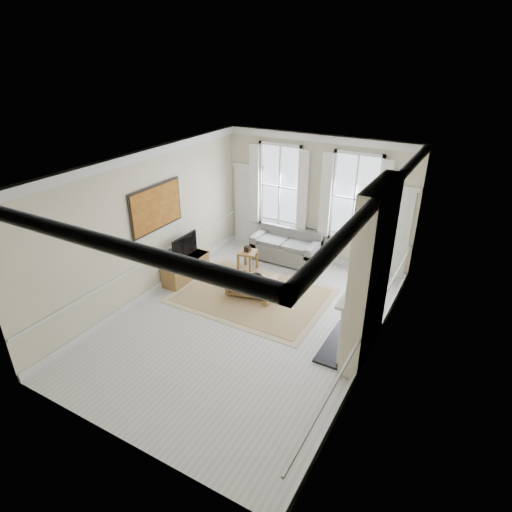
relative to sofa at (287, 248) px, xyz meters
The scene contains 23 objects.
floor 3.18m from the sofa, 79.54° to the right, with size 7.20×7.20×0.00m, color #B7B5AD.
ceiling 4.39m from the sofa, 79.54° to the right, with size 7.20×7.20×0.00m, color white.
back_wall 1.54m from the sofa, 40.55° to the left, with size 5.20×5.20×0.00m, color beige.
left_wall 3.95m from the sofa, 123.09° to the right, with size 7.20×7.20×0.00m, color beige.
right_wall 4.64m from the sofa, 44.40° to the right, with size 7.20×7.20×0.00m, color beige.
window_left 1.67m from the sofa, 137.17° to the left, with size 1.26×0.20×2.20m, color #B2BCC6, non-canonical shape.
window_right 2.28m from the sofa, 15.20° to the left, with size 1.26×0.20×2.20m, color #B2BCC6, non-canonical shape.
door_left 1.73m from the sofa, 163.00° to the left, with size 0.90×0.08×2.30m, color silver.
door_right 2.78m from the sofa, ahead, with size 0.90×0.08×2.30m, color silver.
painting 3.83m from the sofa, 125.26° to the right, with size 0.05×1.66×1.06m, color #B3751E.
chimney_breast 4.39m from the sofa, 44.12° to the right, with size 0.35×1.70×3.38m, color beige.
hearth 3.90m from the sofa, 48.49° to the right, with size 0.55×1.50×0.05m, color black.
fireplace 4.04m from the sofa, 46.36° to the right, with size 0.21×1.45×1.33m.
mirror 4.37m from the sofa, 46.26° to the right, with size 0.06×1.26×1.06m, color gold.
sofa is the anchor object (origin of this frame).
side_table 1.24m from the sofa, 120.60° to the right, with size 0.54×0.54×0.54m.
rug 2.18m from the sofa, 86.61° to the right, with size 3.50×2.60×0.02m, color #9A7C4F.
coffee_table 2.15m from the sofa, 86.61° to the right, with size 1.32×0.97×0.44m.
ceramic_pot_a 2.11m from the sofa, 93.35° to the right, with size 0.12×0.12×0.12m, color black.
ceramic_pot_b 2.23m from the sofa, 81.53° to the right, with size 0.15×0.15×0.11m, color black.
bowl 2.06m from the sofa, 85.05° to the right, with size 0.28×0.28×0.07m, color black.
tv_stand 2.84m from the sofa, 128.54° to the right, with size 0.45×1.41×0.50m, color brown.
tv 2.87m from the sofa, 128.18° to the right, with size 0.08×0.90×0.68m.
Camera 1 is at (3.91, -6.58, 5.35)m, focal length 30.00 mm.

